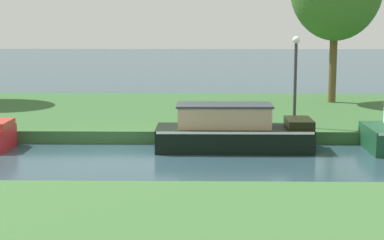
{
  "coord_description": "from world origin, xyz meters",
  "views": [
    {
      "loc": [
        2.3,
        -17.5,
        3.95
      ],
      "look_at": [
        1.98,
        1.2,
        0.9
      ],
      "focal_mm": 59.97,
      "sensor_mm": 36.0,
      "label": 1
    }
  ],
  "objects": [
    {
      "name": "black_barge",
      "position": [
        3.2,
        1.2,
        0.58
      ],
      "size": [
        4.6,
        1.58,
        1.38
      ],
      "color": "black",
      "rests_on": "ground_plane"
    },
    {
      "name": "lamp_post",
      "position": [
        5.25,
        2.93,
        2.23
      ],
      "size": [
        0.24,
        0.24,
        2.92
      ],
      "color": "#333338",
      "rests_on": "riverbank_far"
    },
    {
      "name": "ground_plane",
      "position": [
        0.0,
        0.0,
        0.0
      ],
      "size": [
        120.0,
        120.0,
        0.0
      ],
      "primitive_type": "plane",
      "color": "#264049"
    },
    {
      "name": "riverbank_far",
      "position": [
        0.0,
        7.0,
        0.2
      ],
      "size": [
        72.0,
        10.0,
        0.4
      ],
      "primitive_type": "cube",
      "color": "#325C2C",
      "rests_on": "ground_plane"
    }
  ]
}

